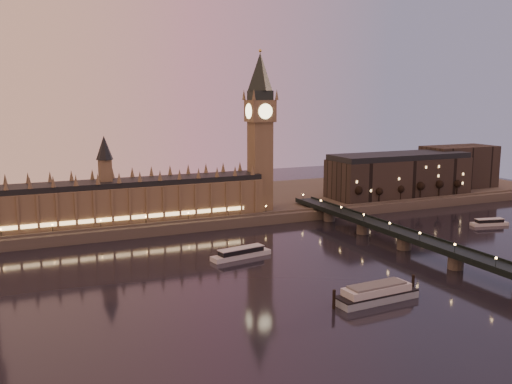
{
  "coord_description": "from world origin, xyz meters",
  "views": [
    {
      "loc": [
        -100.73,
        -217.6,
        81.57
      ],
      "look_at": [
        12.5,
        35.0,
        34.1
      ],
      "focal_mm": 40.0,
      "sensor_mm": 36.0,
      "label": 1
    }
  ],
  "objects": [
    {
      "name": "bare_tree_0",
      "position": [
        125.79,
        109.0,
        14.37
      ],
      "size": [
        5.53,
        5.53,
        11.23
      ],
      "color": "black",
      "rests_on": "ground"
    },
    {
      "name": "bare_tree_2",
      "position": [
        159.79,
        109.0,
        14.37
      ],
      "size": [
        5.53,
        5.53,
        11.23
      ],
      "color": "black",
      "rests_on": "ground"
    },
    {
      "name": "city_block",
      "position": [
        194.94,
        130.93,
        22.24
      ],
      "size": [
        155.0,
        45.0,
        34.0
      ],
      "color": "black",
      "rests_on": "ground"
    },
    {
      "name": "palace_of_westminster",
      "position": [
        -40.12,
        120.99,
        21.71
      ],
      "size": [
        180.0,
        26.62,
        52.0
      ],
      "color": "brown",
      "rests_on": "ground"
    },
    {
      "name": "far_embankment",
      "position": [
        30.0,
        165.0,
        3.0
      ],
      "size": [
        560.0,
        130.0,
        6.0
      ],
      "primitive_type": "cube",
      "color": "#423D35",
      "rests_on": "ground"
    },
    {
      "name": "cruise_boat_a",
      "position": [
        6.49,
        40.05,
        2.3
      ],
      "size": [
        33.31,
        12.75,
        5.21
      ],
      "rotation": [
        0.0,
        0.0,
        0.18
      ],
      "color": "silver",
      "rests_on": "ground"
    },
    {
      "name": "bare_tree_3",
      "position": [
        176.79,
        109.0,
        14.37
      ],
      "size": [
        5.53,
        5.53,
        11.23
      ],
      "color": "black",
      "rests_on": "ground"
    },
    {
      "name": "cruise_boat_b",
      "position": [
        177.27,
        42.32,
        1.93
      ],
      "size": [
        24.44,
        11.2,
        4.38
      ],
      "rotation": [
        0.0,
        0.0,
        -0.23
      ],
      "color": "silver",
      "rests_on": "ground"
    },
    {
      "name": "bare_tree_4",
      "position": [
        193.8,
        109.0,
        14.37
      ],
      "size": [
        5.53,
        5.53,
        11.23
      ],
      "color": "black",
      "rests_on": "ground"
    },
    {
      "name": "moored_barge",
      "position": [
        32.14,
        -38.95,
        3.19
      ],
      "size": [
        41.18,
        12.12,
        7.56
      ],
      "rotation": [
        0.0,
        0.0,
        0.06
      ],
      "color": "#8599AA",
      "rests_on": "ground"
    },
    {
      "name": "bare_tree_1",
      "position": [
        142.79,
        109.0,
        14.37
      ],
      "size": [
        5.53,
        5.53,
        11.23
      ],
      "color": "black",
      "rests_on": "ground"
    },
    {
      "name": "big_ben",
      "position": [
        53.99,
        120.99,
        63.95
      ],
      "size": [
        17.68,
        17.68,
        104.0
      ],
      "color": "brown",
      "rests_on": "ground"
    },
    {
      "name": "westminster_bridge",
      "position": [
        91.61,
        0.0,
        5.52
      ],
      "size": [
        13.2,
        260.0,
        15.3
      ],
      "color": "black",
      "rests_on": "ground"
    },
    {
      "name": "ground",
      "position": [
        0.0,
        0.0,
        0.0
      ],
      "size": [
        700.0,
        700.0,
        0.0
      ],
      "primitive_type": "plane",
      "color": "black",
      "rests_on": "ground"
    },
    {
      "name": "bare_tree_5",
      "position": [
        210.8,
        109.0,
        14.37
      ],
      "size": [
        5.53,
        5.53,
        11.23
      ],
      "color": "black",
      "rests_on": "ground"
    }
  ]
}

